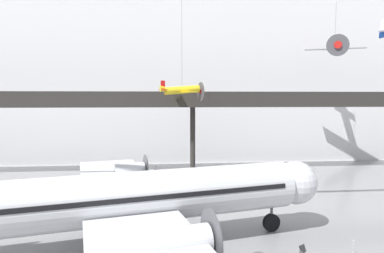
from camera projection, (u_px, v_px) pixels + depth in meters
The scene contains 6 objects.
hangar_back_wall at pixel (188, 70), 52.40m from camera, with size 140.00×3.00×28.33m.
mezzanine_walkway at pixel (193, 105), 44.79m from camera, with size 110.00×3.20×10.73m.
airliner_silver_main at pixel (113, 200), 21.52m from camera, with size 30.26×34.94×9.81m.
suspended_plane_silver_racer at pixel (335, 47), 45.58m from camera, with size 7.62×6.55×7.42m.
suspended_plane_yellow_lowwing at pixel (182, 90), 39.55m from camera, with size 5.31×6.34×12.75m.
stanchion_barrier at pixel (353, 252), 21.29m from camera, with size 0.36×0.36×1.08m.
Camera 1 is at (-4.29, -16.26, 9.85)m, focal length 32.00 mm.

